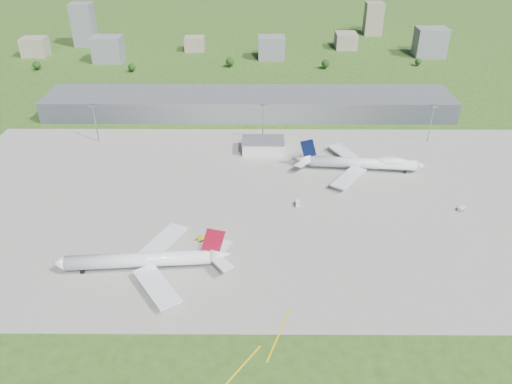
{
  "coord_description": "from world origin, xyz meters",
  "views": [
    {
      "loc": [
        7.0,
        -188.28,
        142.76
      ],
      "look_at": [
        5.91,
        34.42,
        9.0
      ],
      "focal_mm": 35.0,
      "sensor_mm": 36.0,
      "label": 1
    }
  ],
  "objects_px": {
    "van_white_near": "(298,204)",
    "airliner_blue_quad": "(363,163)",
    "airliner_red_twin": "(145,260)",
    "tug_yellow": "(201,239)",
    "van_white_far": "(461,209)"
  },
  "relations": [
    {
      "from": "airliner_red_twin",
      "to": "tug_yellow",
      "type": "height_order",
      "value": "airliner_red_twin"
    },
    {
      "from": "airliner_red_twin",
      "to": "tug_yellow",
      "type": "xyz_separation_m",
      "value": [
        21.81,
        22.16,
        -4.65
      ]
    },
    {
      "from": "van_white_near",
      "to": "van_white_far",
      "type": "bearing_deg",
      "value": -90.42
    },
    {
      "from": "van_white_near",
      "to": "tug_yellow",
      "type": "bearing_deg",
      "value": 125.03
    },
    {
      "from": "van_white_near",
      "to": "airliner_blue_quad",
      "type": "bearing_deg",
      "value": -44.34
    },
    {
      "from": "van_white_far",
      "to": "van_white_near",
      "type": "bearing_deg",
      "value": 137.22
    },
    {
      "from": "airliner_red_twin",
      "to": "tug_yellow",
      "type": "relative_size",
      "value": 17.66
    },
    {
      "from": "airliner_blue_quad",
      "to": "tug_yellow",
      "type": "bearing_deg",
      "value": -136.82
    },
    {
      "from": "tug_yellow",
      "to": "van_white_far",
      "type": "xyz_separation_m",
      "value": [
        133.67,
        26.79,
        0.15
      ]
    },
    {
      "from": "airliner_blue_quad",
      "to": "van_white_near",
      "type": "height_order",
      "value": "airliner_blue_quad"
    },
    {
      "from": "van_white_near",
      "to": "van_white_far",
      "type": "xyz_separation_m",
      "value": [
        85.39,
        -4.16,
        -0.13
      ]
    },
    {
      "from": "airliner_blue_quad",
      "to": "tug_yellow",
      "type": "distance_m",
      "value": 113.27
    },
    {
      "from": "airliner_blue_quad",
      "to": "airliner_red_twin",
      "type": "bearing_deg",
      "value": -135.2
    },
    {
      "from": "tug_yellow",
      "to": "van_white_near",
      "type": "height_order",
      "value": "van_white_near"
    },
    {
      "from": "airliner_red_twin",
      "to": "airliner_blue_quad",
      "type": "distance_m",
      "value": 144.06
    }
  ]
}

